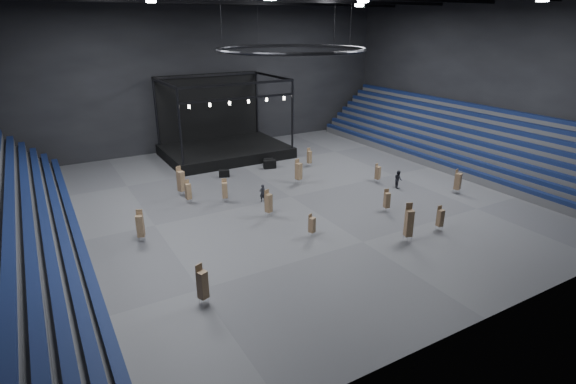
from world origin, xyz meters
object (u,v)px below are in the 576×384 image
stage (223,143)px  chair_stack_5 (188,191)px  chair_stack_7 (378,173)px  chair_stack_12 (225,190)px  chair_stack_13 (202,284)px  man_center (262,193)px  chair_stack_10 (387,200)px  chair_stack_1 (312,225)px  chair_stack_4 (181,181)px  chair_stack_9 (268,203)px  chair_stack_3 (140,225)px  chair_stack_8 (299,171)px  flight_case_left (224,174)px  crew_member (398,179)px  flight_case_right (269,161)px  chair_stack_6 (440,218)px  flight_case_mid (270,164)px  chair_stack_11 (309,157)px  chair_stack_0 (458,181)px  chair_stack_2 (409,222)px

stage → chair_stack_5: 15.57m
chair_stack_7 → chair_stack_12: 15.47m
chair_stack_13 → chair_stack_12: bearing=40.3°
chair_stack_5 → man_center: (5.85, -2.97, -0.33)m
chair_stack_10 → chair_stack_1: bearing=-162.1°
chair_stack_1 → chair_stack_4: bearing=91.2°
chair_stack_5 → chair_stack_9: (4.78, -6.16, 0.09)m
chair_stack_3 → chair_stack_8: bearing=40.9°
chair_stack_10 → chair_stack_12: chair_stack_12 is taller
flight_case_left → crew_member: size_ratio=0.63×
flight_case_right → chair_stack_10: chair_stack_10 is taller
chair_stack_4 → chair_stack_8: chair_stack_4 is taller
chair_stack_6 → chair_stack_13: size_ratio=0.80×
chair_stack_8 → chair_stack_9: chair_stack_8 is taller
stage → flight_case_left: stage is taller
flight_case_mid → chair_stack_4: bearing=-163.4°
chair_stack_11 → crew_member: 10.85m
chair_stack_3 → chair_stack_0: bearing=14.3°
chair_stack_8 → chair_stack_2: bearing=-102.3°
stage → crew_member: stage is taller
chair_stack_5 → chair_stack_6: size_ratio=1.07×
chair_stack_1 → man_center: chair_stack_1 is taller
chair_stack_13 → crew_member: chair_stack_13 is taller
flight_case_mid → chair_stack_12: bearing=-140.2°
chair_stack_12 → chair_stack_8: bearing=25.1°
chair_stack_3 → chair_stack_9: (10.18, -0.65, -0.06)m
chair_stack_1 → chair_stack_2: (5.66, -4.17, 0.54)m
chair_stack_3 → chair_stack_4: bearing=78.6°
chair_stack_9 → crew_member: size_ratio=1.34×
flight_case_left → crew_member: bearing=-40.6°
chair_stack_7 → chair_stack_8: 7.92m
chair_stack_2 → chair_stack_4: bearing=142.4°
chair_stack_6 → chair_stack_7: 11.35m
chair_stack_8 → chair_stack_4: bearing=152.7°
flight_case_mid → chair_stack_12: (-8.07, -6.73, 0.69)m
chair_stack_10 → chair_stack_7: bearing=67.4°
chair_stack_1 → chair_stack_13: chair_stack_13 is taller
flight_case_left → chair_stack_0: 22.97m
chair_stack_12 → man_center: (2.95, -1.60, -0.34)m
chair_stack_7 → man_center: size_ratio=1.23×
chair_stack_3 → chair_stack_7: (23.51, 1.31, -0.23)m
chair_stack_7 → crew_member: 2.29m
crew_member → chair_stack_7: bearing=40.3°
chair_stack_0 → crew_member: (-3.65, 3.97, -0.39)m
chair_stack_1 → chair_stack_13: 10.88m
flight_case_mid → chair_stack_12: 10.53m
chair_stack_12 → man_center: bearing=-9.4°
chair_stack_3 → stage: bearing=77.0°
chair_stack_2 → flight_case_left: bearing=125.4°
flight_case_left → man_center: bearing=-87.4°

